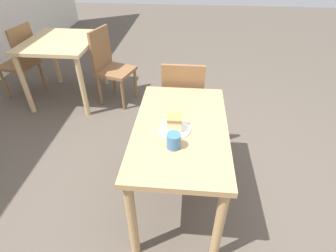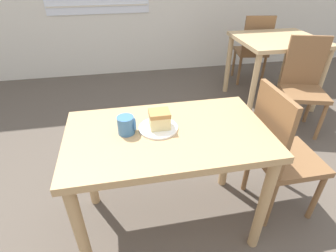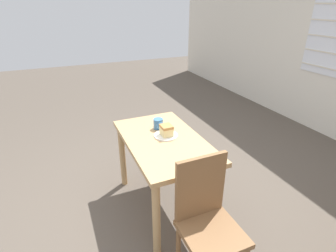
% 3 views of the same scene
% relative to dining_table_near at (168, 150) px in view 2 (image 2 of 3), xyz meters
% --- Properties ---
extents(ground_plane, '(14.00, 14.00, 0.00)m').
position_rel_dining_table_near_xyz_m(ground_plane, '(0.13, -0.23, -0.61)').
color(ground_plane, brown).
extents(dining_table_near, '(1.07, 0.63, 0.73)m').
position_rel_dining_table_near_xyz_m(dining_table_near, '(0.00, 0.00, 0.00)').
color(dining_table_near, tan).
rests_on(dining_table_near, ground_plane).
extents(dining_table_far, '(0.89, 0.79, 0.76)m').
position_rel_dining_table_near_xyz_m(dining_table_far, '(1.52, 1.50, 0.02)').
color(dining_table_far, tan).
rests_on(dining_table_far, ground_plane).
extents(chair_near_window, '(0.39, 0.39, 0.90)m').
position_rel_dining_table_near_xyz_m(chair_near_window, '(0.72, 0.01, -0.13)').
color(chair_near_window, brown).
rests_on(chair_near_window, ground_plane).
extents(chair_far_corner, '(0.48, 0.48, 0.90)m').
position_rel_dining_table_near_xyz_m(chair_far_corner, '(1.51, 0.92, -0.13)').
color(chair_far_corner, brown).
rests_on(chair_far_corner, ground_plane).
extents(chair_far_opposite, '(0.45, 0.45, 0.90)m').
position_rel_dining_table_near_xyz_m(chair_far_opposite, '(1.55, 2.08, -0.13)').
color(chair_far_opposite, brown).
rests_on(chair_far_opposite, ground_plane).
extents(plate, '(0.21, 0.21, 0.01)m').
position_rel_dining_table_near_xyz_m(plate, '(-0.04, 0.04, 0.12)').
color(plate, white).
rests_on(plate, dining_table_near).
extents(cake_slice, '(0.11, 0.09, 0.09)m').
position_rel_dining_table_near_xyz_m(cake_slice, '(-0.04, 0.04, 0.18)').
color(cake_slice, beige).
rests_on(cake_slice, plate).
extents(coffee_mug, '(0.10, 0.09, 0.10)m').
position_rel_dining_table_near_xyz_m(coffee_mug, '(-0.21, 0.03, 0.17)').
color(coffee_mug, teal).
rests_on(coffee_mug, dining_table_near).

